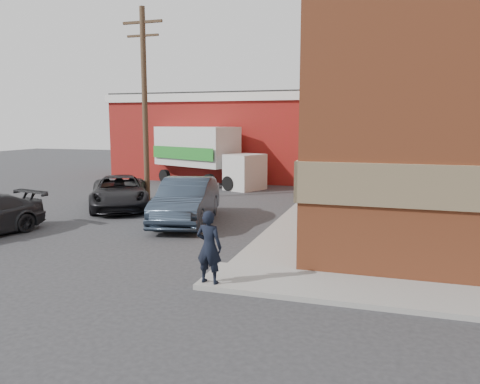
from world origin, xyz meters
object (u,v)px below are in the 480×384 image
Objects in this scene: sedan at (186,201)px; box_truck at (204,152)px; warehouse at (243,136)px; utility_pole at (145,101)px; man at (209,247)px; suv_a at (119,192)px.

box_truck is (-3.39, 10.31, 1.16)m from sedan.
utility_pole is (-1.50, -11.00, 1.93)m from warehouse.
utility_pole is at bearing 121.02° from sedan.
utility_pole reaches higher than sedan.
warehouse is at bearing 103.37° from box_truck.
man is at bearing -74.94° from warehouse.
warehouse is 1.81× the size of utility_pole.
utility_pole is 6.66m from box_truck.
utility_pole is 1.24× the size of box_truck.
utility_pole is 4.70m from suv_a.
utility_pole reaches higher than man.
sedan is 0.70× the size of box_truck.
man is 17.93m from box_truck.
man is 7.10m from sedan.
suv_a is at bearing 143.19° from sedan.
box_truck is at bearing -100.55° from warehouse.
man is (7.30, -10.55, -3.79)m from utility_pole.
man is 0.23× the size of box_truck.
suv_a is 0.70× the size of box_truck.
utility_pole is at bearing 57.58° from suv_a.
sedan is 4.42m from suv_a.
suv_a is (-4.00, 1.87, -0.12)m from sedan.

